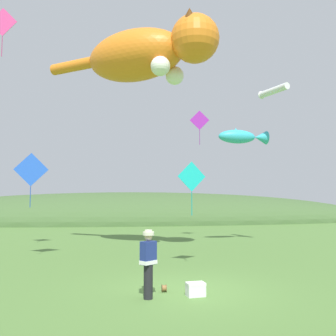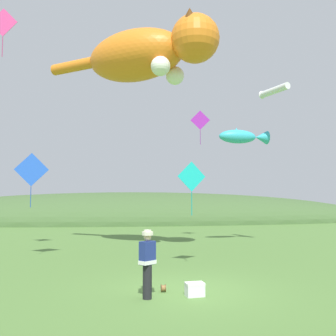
{
  "view_description": "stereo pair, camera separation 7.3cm",
  "coord_description": "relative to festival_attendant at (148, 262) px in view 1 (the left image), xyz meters",
  "views": [
    {
      "loc": [
        -1.94,
        -10.6,
        2.63
      ],
      "look_at": [
        0.0,
        4.0,
        3.79
      ],
      "focal_mm": 40.0,
      "sensor_mm": 36.0,
      "label": 1
    },
    {
      "loc": [
        -1.87,
        -10.61,
        2.63
      ],
      "look_at": [
        0.0,
        4.0,
        3.79
      ],
      "focal_mm": 40.0,
      "sensor_mm": 36.0,
      "label": 2
    }
  ],
  "objects": [
    {
      "name": "ground_plane",
      "position": [
        1.14,
        0.69,
        -0.95
      ],
      "size": [
        120.0,
        120.0,
        0.0
      ],
      "primitive_type": "plane",
      "color": "#517A38"
    },
    {
      "name": "kite_giant_cat",
      "position": [
        0.5,
        7.38,
        8.5
      ],
      "size": [
        8.15,
        6.05,
        2.87
      ],
      "color": "orange"
    },
    {
      "name": "kite_diamond_teal",
      "position": [
        1.96,
        4.0,
        2.44
      ],
      "size": [
        1.12,
        0.25,
        2.04
      ],
      "color": "#19BFBF"
    },
    {
      "name": "picnic_cooler",
      "position": [
        1.28,
        0.1,
        -0.77
      ],
      "size": [
        0.53,
        0.39,
        0.36
      ],
      "color": "white",
      "rests_on": "ground"
    },
    {
      "name": "distant_hill_ridge",
      "position": [
        1.14,
        30.93,
        -0.95
      ],
      "size": [
        55.4,
        13.84,
        6.37
      ],
      "color": "#426033",
      "rests_on": "ground"
    },
    {
      "name": "kite_fish_windsock",
      "position": [
        6.07,
        10.11,
        5.07
      ],
      "size": [
        2.92,
        1.03,
        0.88
      ],
      "color": "#33B2CC"
    },
    {
      "name": "festival_attendant",
      "position": [
        0.0,
        0.0,
        0.0
      ],
      "size": [
        0.49,
        0.47,
        1.77
      ],
      "color": "black",
      "rests_on": "ground"
    },
    {
      "name": "kite_diamond_blue",
      "position": [
        -4.51,
        6.7,
        2.85
      ],
      "size": [
        1.43,
        0.13,
        2.34
      ],
      "color": "blue"
    },
    {
      "name": "kite_spool",
      "position": [
        0.5,
        0.65,
        -0.85
      ],
      "size": [
        0.13,
        0.21,
        0.21
      ],
      "color": "olive",
      "rests_on": "ground"
    },
    {
      "name": "kite_tube_streamer",
      "position": [
        7.35,
        8.73,
        7.35
      ],
      "size": [
        1.03,
        2.02,
        0.44
      ],
      "color": "white"
    },
    {
      "name": "kite_diamond_pink",
      "position": [
        -5.8,
        6.42,
        9.18
      ],
      "size": [
        1.24,
        0.23,
        2.16
      ],
      "color": "#E53F8C"
    },
    {
      "name": "kite_diamond_violet",
      "position": [
        4.04,
        11.98,
        6.32
      ],
      "size": [
        1.17,
        0.22,
        2.09
      ],
      "color": "purple"
    }
  ]
}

